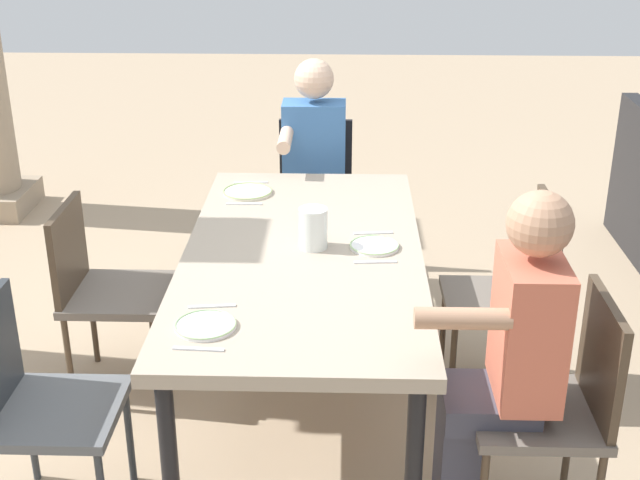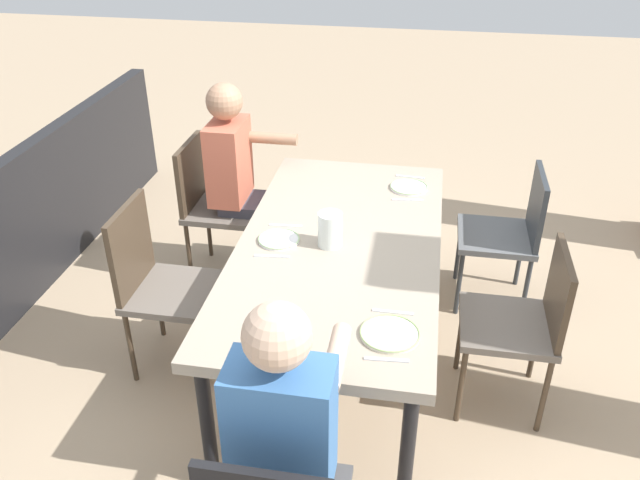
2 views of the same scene
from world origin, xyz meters
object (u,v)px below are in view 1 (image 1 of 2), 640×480
dining_table (303,263)px  plate_2 (248,192)px  chair_mid_south (515,286)px  diner_man_white (313,170)px  chair_head_east (315,188)px  water_pitcher (313,230)px  diner_woman_green (506,358)px  plate_1 (374,246)px  chair_mid_north (100,283)px  chair_west_south (559,398)px  plate_0 (205,325)px  chair_west_north (33,397)px

dining_table → plate_2: plate_2 is taller
chair_mid_south → diner_man_white: (1.06, 0.92, 0.16)m
plate_2 → chair_mid_south: bearing=-113.6°
chair_head_east → water_pitcher: size_ratio=5.17×
chair_head_east → diner_woman_green: diner_woman_green is taller
dining_table → plate_1: plate_1 is taller
diner_woman_green → plate_1: size_ratio=6.22×
chair_mid_north → chair_head_east: 1.55m
chair_west_south → chair_mid_north: chair_west_south is taller
chair_mid_south → plate_1: chair_mid_south is taller
water_pitcher → chair_mid_south: bearing=-82.6°
diner_man_white → chair_head_east: bearing=-0.9°
chair_mid_north → dining_table: bearing=-98.7°
chair_mid_north → plate_0: bearing=-143.1°
chair_west_north → chair_west_south: (0.00, -1.82, 0.03)m
chair_west_north → water_pitcher: bearing=-51.1°
chair_mid_south → plate_0: size_ratio=4.34×
chair_mid_north → plate_0: 1.04m
chair_west_north → diner_woman_green: size_ratio=0.67×
chair_west_south → plate_1: bearing=38.6°
chair_head_east → diner_woman_green: size_ratio=0.69×
diner_man_white → chair_mid_north: bearing=139.6°
diner_man_white → chair_west_north: bearing=155.0°
plate_1 → diner_man_white: bearing=14.2°
chair_west_south → chair_mid_south: 0.88m
chair_mid_south → plate_0: bearing=123.5°
plate_1 → water_pitcher: bearing=91.1°
diner_woman_green → water_pitcher: (0.77, 0.67, 0.13)m
plate_2 → water_pitcher: 0.73m
plate_1 → plate_0: bearing=139.5°
diner_man_white → plate_2: bearing=150.7°
chair_mid_north → chair_mid_south: 1.82m
dining_table → chair_head_east: chair_head_east is taller
chair_head_east → plate_0: (-2.06, 0.30, 0.24)m
chair_mid_south → diner_woman_green: diner_woman_green is taller
plate_1 → plate_2: 0.87m
chair_mid_north → water_pitcher: 1.00m
diner_man_white → plate_1: diner_man_white is taller
chair_mid_north → diner_woman_green: size_ratio=0.68×
dining_table → chair_mid_north: size_ratio=2.24×
plate_0 → chair_mid_north: bearing=36.9°
diner_woman_green → water_pitcher: size_ratio=7.45×
dining_table → chair_mid_south: 0.94m
chair_west_south → plate_0: 1.23m
dining_table → plate_2: 0.74m
chair_head_east → diner_man_white: (-0.19, 0.00, 0.17)m
plate_0 → water_pitcher: (0.69, -0.34, 0.07)m
chair_mid_north → diner_man_white: diner_man_white is taller
plate_2 → chair_west_north: bearing=156.7°
chair_head_east → diner_man_white: size_ratio=0.69×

